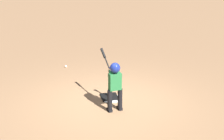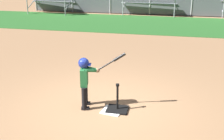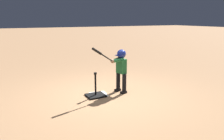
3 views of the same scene
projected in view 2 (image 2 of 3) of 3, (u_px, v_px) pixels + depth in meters
ground_plane at (106, 107)px, 7.21m from camera, size 90.00×90.00×0.00m
grass_outfield_strip at (145, 24)px, 15.93m from camera, size 56.00×4.59×0.02m
home_plate at (112, 111)px, 7.02m from camera, size 0.51×0.51×0.02m
batting_tee at (117, 107)px, 7.04m from camera, size 0.48×0.43×0.64m
batter_child at (86, 76)px, 6.95m from camera, size 1.04×0.39×1.32m
bleachers_center at (54, 2)px, 19.17m from camera, size 2.78×2.69×1.28m
bleachers_left_center at (150, 6)px, 18.42m from camera, size 3.25×1.75×1.05m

